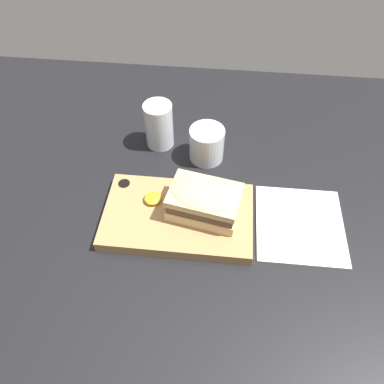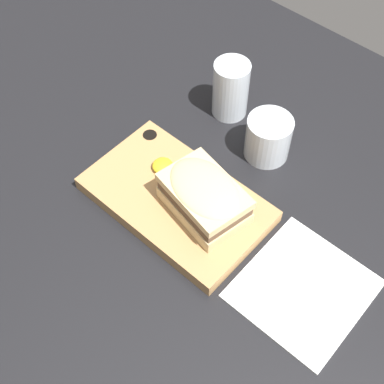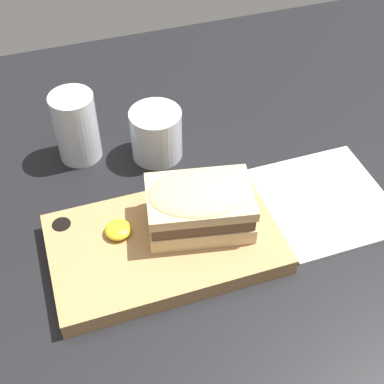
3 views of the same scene
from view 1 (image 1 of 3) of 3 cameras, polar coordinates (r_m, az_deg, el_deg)
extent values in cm
cube|color=black|center=(82.74, 2.71, -1.82)|extent=(187.70, 102.94, 2.00)
cube|color=tan|center=(77.81, -2.13, -3.74)|extent=(30.58, 18.40, 2.63)
cylinder|color=black|center=(83.39, -10.26, 1.02)|extent=(2.58, 2.58, 1.32)
cube|color=#DBBC84|center=(76.01, 1.88, -2.34)|extent=(15.37, 11.67, 2.48)
cube|color=brown|center=(74.25, 1.92, -1.30)|extent=(14.75, 11.20, 1.95)
cube|color=#DBBC84|center=(72.90, 1.95, -0.47)|extent=(15.37, 11.67, 1.49)
ellipsoid|color=#DBBC84|center=(72.42, 1.97, -0.16)|extent=(15.06, 11.43, 2.24)
ellipsoid|color=gold|center=(78.49, -6.01, -0.95)|extent=(3.62, 3.62, 1.45)
cylinder|color=silver|center=(90.96, -5.06, 10.12)|extent=(6.78, 6.78, 11.41)
cylinder|color=silver|center=(92.89, -4.93, 8.74)|extent=(5.97, 5.97, 5.13)
cylinder|color=silver|center=(88.12, 2.25, 7.30)|extent=(8.15, 8.15, 8.22)
cylinder|color=black|center=(88.79, 2.23, 6.85)|extent=(7.34, 7.34, 5.88)
cube|color=white|center=(81.11, 16.10, -4.78)|extent=(18.08, 19.15, 0.40)
camera|label=2|loc=(0.32, 99.85, 20.02)|focal=50.00mm
camera|label=3|loc=(0.19, -69.95, -5.73)|focal=50.00mm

